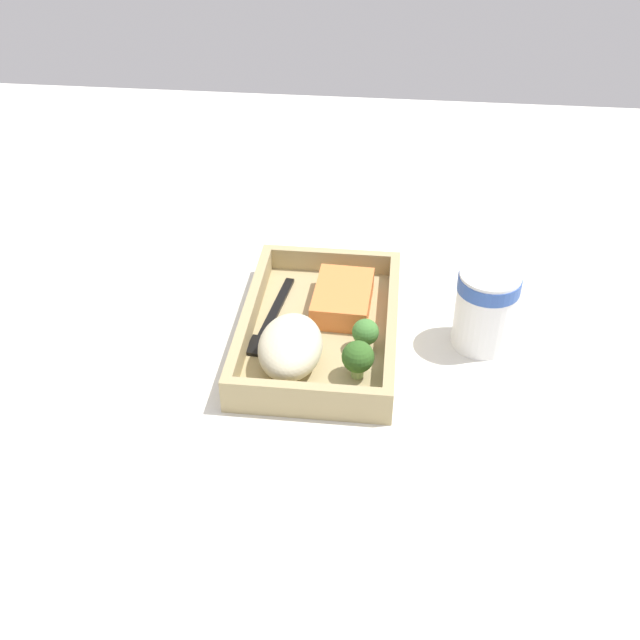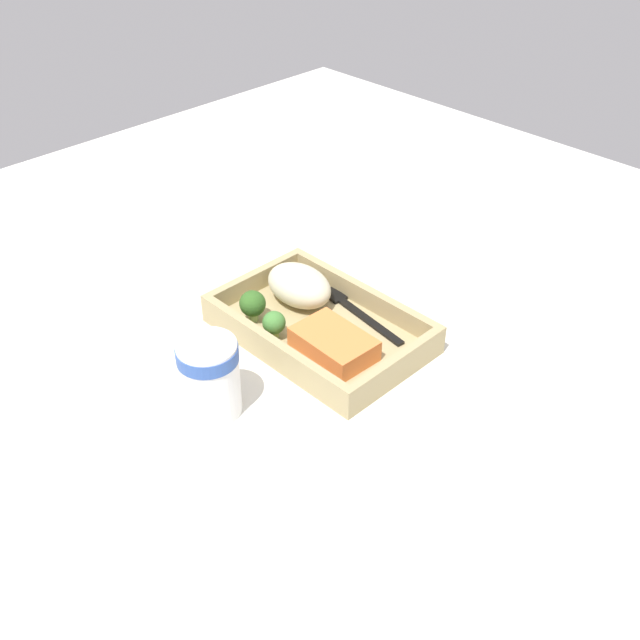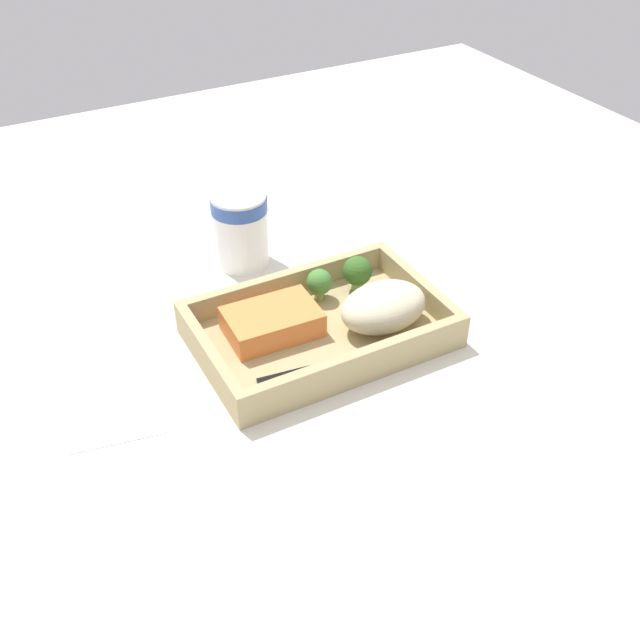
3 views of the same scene
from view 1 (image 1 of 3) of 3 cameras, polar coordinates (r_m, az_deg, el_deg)
The scene contains 10 objects.
ground_plane at distance 90.31cm, azimuth 0.00°, elevation -1.88°, with size 160.00×160.00×2.00cm, color silver.
takeout_tray at distance 89.31cm, azimuth 0.00°, elevation -1.08°, with size 27.68×18.06×1.20cm, color tan.
tray_rim at distance 88.05cm, azimuth 0.00°, elevation -0.01°, with size 27.68×18.06×2.95cm.
salmon_fillet at distance 91.77cm, azimuth 1.75°, elevation 1.68°, with size 10.26×6.81×2.90cm, color orange.
mashed_potatoes at distance 82.39cm, azimuth -2.27°, elevation -2.04°, with size 10.26×7.11×5.25cm, color beige.
broccoli_floret_1 at distance 80.97cm, azimuth 2.91°, elevation -2.89°, with size 3.57×3.57×4.52cm.
broccoli_floret_2 at distance 84.93cm, azimuth 3.48°, elevation -0.98°, with size 3.07×3.07×3.95cm.
fork at distance 90.36cm, azimuth -3.80°, elevation -0.00°, with size 15.88×3.67×0.44cm.
paper_cup at distance 87.80cm, azimuth 12.51°, elevation 1.10°, with size 7.13×7.13×9.75cm.
receipt_slip at distance 108.83cm, azimuth 2.26°, elevation 6.26°, with size 9.24×13.86×0.24cm, color white.
Camera 1 is at (69.94, 7.70, 55.60)cm, focal length 42.00 mm.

